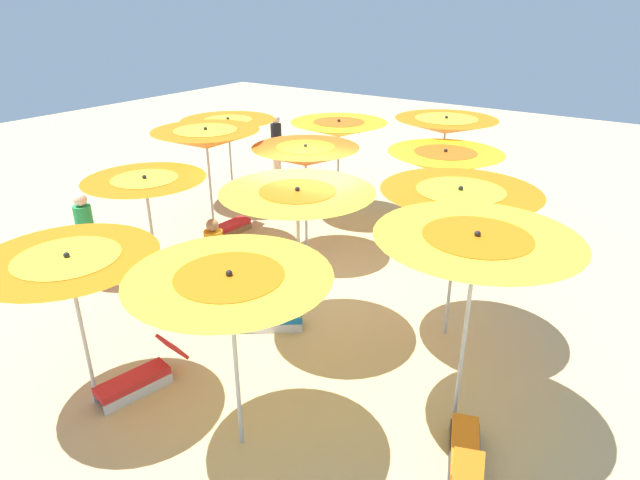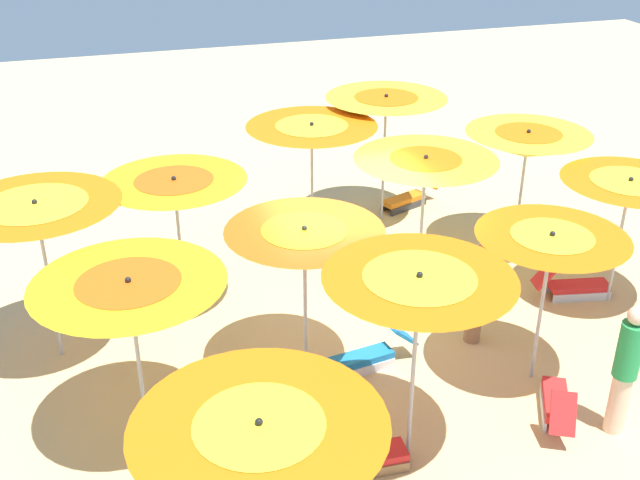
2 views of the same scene
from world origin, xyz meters
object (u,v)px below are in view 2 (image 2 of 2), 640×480
beach_umbrella_1 (527,144)px  beach_umbrella_3 (551,246)px  beach_umbrella_6 (419,291)px  beach_umbrella_7 (305,242)px  beach_umbrella_8 (175,193)px  beach_umbrella_9 (260,438)px  beachgoer_1 (626,368)px  lounger_5 (366,356)px  lounger_3 (443,293)px  beach_umbrella_5 (312,136)px  beach_umbrella_0 (629,191)px  beach_umbrella_4 (425,168)px  lounger_2 (557,404)px  beach_umbrella_11 (37,215)px  beach_umbrella_2 (386,106)px  beachgoer_0 (476,292)px  lounger_0 (573,286)px  lounger_4 (408,197)px  lounger_1 (357,457)px  beach_umbrella_10 (130,295)px

beach_umbrella_1 → beach_umbrella_3: size_ratio=1.02×
beach_umbrella_6 → beach_umbrella_7: (1.88, 0.74, -0.22)m
beach_umbrella_8 → beach_umbrella_9: size_ratio=0.98×
beach_umbrella_9 → beachgoer_1: (1.05, -4.71, -1.02)m
lounger_5 → lounger_3: bearing=-153.5°
beach_umbrella_5 → beach_umbrella_1: bearing=-106.7°
beach_umbrella_0 → beach_umbrella_4: (1.18, 2.82, 0.25)m
beach_umbrella_3 → lounger_2: bearing=169.4°
beach_umbrella_11 → beachgoer_1: beach_umbrella_11 is taller
beach_umbrella_2 → beachgoer_0: beach_umbrella_2 is taller
beach_umbrella_6 → beach_umbrella_8: beach_umbrella_6 is taller
beach_umbrella_7 → lounger_0: (0.68, -4.70, -1.84)m
beach_umbrella_11 → lounger_0: size_ratio=1.89×
beach_umbrella_2 → lounger_4: (0.40, -0.72, -2.09)m
beach_umbrella_0 → lounger_1: beach_umbrella_0 is taller
beach_umbrella_2 → beach_umbrella_4: 2.76m
beach_umbrella_1 → beach_umbrella_7: (-2.44, 4.65, 0.03)m
beach_umbrella_0 → beachgoer_0: (-0.38, 2.62, -1.09)m
lounger_0 → beachgoer_1: size_ratio=0.72×
beachgoer_1 → lounger_1: bearing=14.8°
beach_umbrella_9 → lounger_1: size_ratio=1.68×
beach_umbrella_0 → beachgoer_0: bearing=98.2°
beach_umbrella_8 → lounger_0: 6.50m
beach_umbrella_11 → lounger_4: size_ratio=1.83×
lounger_4 → lounger_3: bearing=55.0°
beach_umbrella_6 → lounger_0: 5.14m
beach_umbrella_7 → beach_umbrella_9: beach_umbrella_7 is taller
beach_umbrella_4 → beachgoer_0: bearing=-172.9°
beach_umbrella_0 → beach_umbrella_2: (3.91, 2.39, 0.38)m
beach_umbrella_2 → beach_umbrella_6: beach_umbrella_2 is taller
beach_umbrella_6 → lounger_0: beach_umbrella_6 is taller
beach_umbrella_8 → beach_umbrella_10: size_ratio=0.97×
lounger_5 → beach_umbrella_2: bearing=-122.2°
beach_umbrella_3 → beach_umbrella_0: bearing=-57.7°
lounger_2 → beach_umbrella_8: bearing=73.2°
beach_umbrella_11 → beachgoer_1: bearing=-119.4°
beach_umbrella_9 → lounger_3: bearing=-41.9°
lounger_1 → lounger_3: lounger_1 is taller
beach_umbrella_1 → beach_umbrella_7: same height
beach_umbrella_10 → beachgoer_0: (0.74, -4.80, -1.23)m
beach_umbrella_1 → lounger_5: bearing=124.1°
beach_umbrella_4 → beachgoer_0: beach_umbrella_4 is taller
beach_umbrella_1 → lounger_2: (-4.30, 1.86, -1.79)m
beach_umbrella_2 → beach_umbrella_10: 7.12m
beach_umbrella_10 → lounger_5: (0.56, -3.07, -1.86)m
beach_umbrella_10 → lounger_1: beach_umbrella_10 is taller
beach_umbrella_4 → beach_umbrella_9: size_ratio=1.05×
beach_umbrella_3 → beach_umbrella_7: (1.00, 2.95, 0.01)m
lounger_3 → beachgoer_1: size_ratio=0.69×
lounger_2 → beach_umbrella_4: bearing=34.8°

